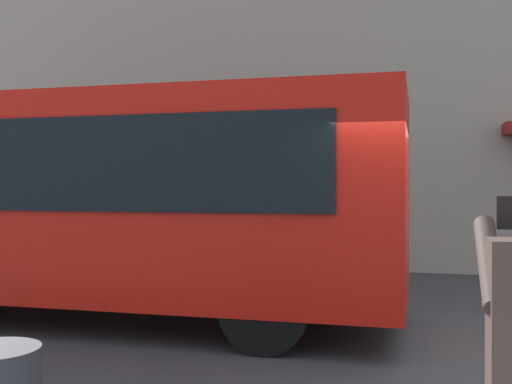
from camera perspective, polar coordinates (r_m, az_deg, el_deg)
ground_plane at (r=7.41m, az=17.61°, el=-13.87°), size 60.00×60.00×0.00m
red_bus at (r=8.91m, az=-16.60°, el=-0.52°), size 9.05×2.54×3.08m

